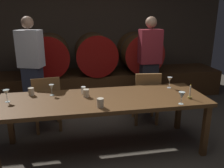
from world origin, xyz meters
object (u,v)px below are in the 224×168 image
(wine_barrel_center, at_px, (95,53))
(wine_glass_center_left, at_px, (51,88))
(guest_left, at_px, (32,69))
(cup_center_left, at_px, (84,90))
(chair_left, at_px, (47,101))
(cup_far_left, at_px, (31,92))
(chair_right, at_px, (146,95))
(wine_barrel_right, at_px, (139,52))
(candle_center, at_px, (190,94))
(cup_center_right, at_px, (86,93))
(wine_barrel_left, at_px, (49,55))
(wine_glass_far_right, at_px, (170,80))
(wine_glass_center_right, at_px, (182,96))
(cup_far_right, at_px, (100,103))
(dining_table, at_px, (103,103))
(wine_glass_far_left, at_px, (6,93))
(guest_right, at_px, (149,65))

(wine_barrel_center, bearing_deg, wine_glass_center_left, -112.60)
(guest_left, xyz_separation_m, cup_center_left, (0.78, -0.96, -0.10))
(chair_left, xyz_separation_m, cup_far_left, (-0.15, -0.40, 0.30))
(chair_right, relative_size, guest_left, 0.51)
(wine_glass_center_left, bearing_deg, wine_barrel_right, 47.39)
(candle_center, bearing_deg, guest_left, 146.48)
(candle_center, relative_size, cup_center_right, 1.96)
(wine_barrel_left, relative_size, cup_far_left, 9.54)
(candle_center, distance_m, cup_center_left, 1.38)
(cup_center_right, bearing_deg, wine_glass_center_left, 162.21)
(wine_glass_far_right, height_order, cup_center_left, wine_glass_far_right)
(chair_right, bearing_deg, wine_glass_center_right, 101.27)
(cup_far_right, bearing_deg, wine_glass_center_right, -4.77)
(chair_right, xyz_separation_m, wine_glass_center_right, (0.08, -1.02, 0.35))
(dining_table, distance_m, wine_glass_far_right, 1.05)
(wine_glass_far_right, height_order, cup_far_right, wine_glass_far_right)
(wine_glass_center_right, distance_m, cup_center_right, 1.19)
(wine_barrel_right, bearing_deg, wine_glass_far_left, -137.95)
(dining_table, relative_size, wine_glass_far_right, 16.60)
(dining_table, xyz_separation_m, guest_left, (-1.01, 1.17, 0.21))
(wine_glass_center_left, bearing_deg, cup_center_left, -2.57)
(guest_right, distance_m, cup_far_left, 2.10)
(guest_left, relative_size, cup_center_left, 17.37)
(wine_barrel_center, distance_m, wine_glass_center_right, 2.62)
(candle_center, distance_m, cup_center_right, 1.32)
(wine_barrel_left, bearing_deg, guest_right, -29.30)
(wine_glass_far_right, relative_size, cup_center_left, 1.61)
(wine_glass_center_left, distance_m, cup_center_right, 0.46)
(guest_left, bearing_deg, cup_center_left, 149.11)
(chair_left, relative_size, cup_far_left, 8.78)
(chair_left, bearing_deg, wine_glass_far_left, 48.82)
(wine_barrel_center, bearing_deg, wine_glass_far_left, -122.65)
(wine_barrel_right, xyz_separation_m, dining_table, (-1.11, -2.14, -0.28))
(wine_barrel_right, relative_size, cup_far_right, 8.91)
(chair_right, bearing_deg, cup_far_left, 19.02)
(wine_glass_center_left, height_order, wine_glass_center_right, wine_glass_center_right)
(wine_glass_far_right, distance_m, cup_far_right, 1.21)
(guest_left, bearing_deg, candle_center, 166.54)
(wine_barrel_left, height_order, wine_glass_far_left, wine_barrel_left)
(guest_right, relative_size, cup_far_right, 16.02)
(guest_left, xyz_separation_m, cup_far_right, (0.94, -1.46, -0.09))
(wine_glass_center_left, xyz_separation_m, wine_glass_far_right, (1.65, 0.02, 0.02))
(cup_center_left, bearing_deg, wine_glass_far_left, -172.22)
(wine_barrel_center, relative_size, cup_far_right, 8.91)
(chair_right, xyz_separation_m, wine_glass_far_left, (-1.98, -0.57, 0.36))
(cup_center_left, bearing_deg, chair_right, 23.03)
(wine_glass_center_right, height_order, cup_far_left, wine_glass_center_right)
(candle_center, bearing_deg, cup_center_right, 166.76)
(guest_left, distance_m, wine_glass_far_left, 1.10)
(guest_left, bearing_deg, guest_right, -161.09)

